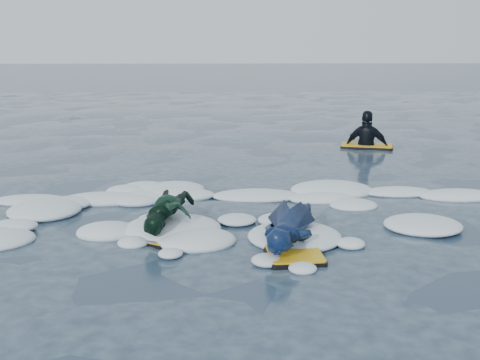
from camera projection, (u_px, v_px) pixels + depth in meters
name	position (u px, v px, depth m)	size (l,w,h in m)	color
ground	(210.00, 230.00, 7.53)	(120.00, 120.00, 0.00)	#1C3145
foam_band	(211.00, 208.00, 8.54)	(12.00, 3.10, 0.30)	white
prone_woman_unit	(289.00, 228.00, 6.90)	(0.96, 1.72, 0.42)	black
prone_child_unit	(169.00, 215.00, 7.36)	(0.82, 1.31, 0.47)	black
waiting_rider_unit	(367.00, 148.00, 13.34)	(1.25, 0.89, 1.69)	black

